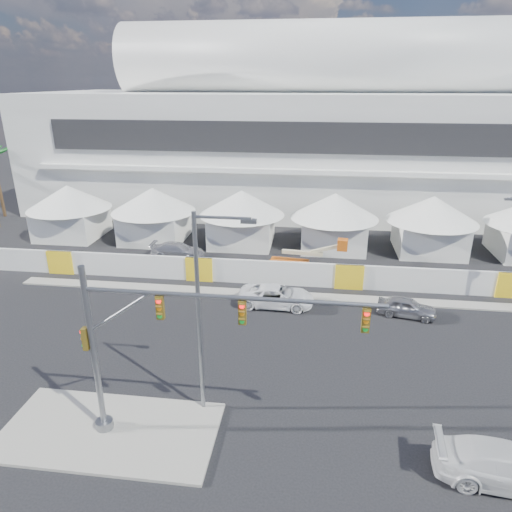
# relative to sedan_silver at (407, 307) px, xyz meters

# --- Properties ---
(ground) EXTENTS (160.00, 160.00, 0.00)m
(ground) POSITION_rel_sedan_silver_xyz_m (-9.71, -10.43, -0.67)
(ground) COLOR black
(ground) RESTS_ON ground
(median_island) EXTENTS (10.00, 5.00, 0.15)m
(median_island) POSITION_rel_sedan_silver_xyz_m (-15.71, -13.43, -0.60)
(median_island) COLOR gray
(median_island) RESTS_ON ground
(stadium) EXTENTS (80.00, 24.80, 21.98)m
(stadium) POSITION_rel_sedan_silver_xyz_m (-1.00, 31.07, 8.78)
(stadium) COLOR silver
(stadium) RESTS_ON ground
(tent_row) EXTENTS (53.40, 8.40, 5.40)m
(tent_row) POSITION_rel_sedan_silver_xyz_m (-9.21, 13.57, 2.47)
(tent_row) COLOR white
(tent_row) RESTS_ON ground
(hoarding_fence) EXTENTS (70.00, 0.25, 2.00)m
(hoarding_fence) POSITION_rel_sedan_silver_xyz_m (-3.71, 4.07, 0.33)
(hoarding_fence) COLOR silver
(hoarding_fence) RESTS_ON ground
(sedan_silver) EXTENTS (2.38, 4.20, 1.35)m
(sedan_silver) POSITION_rel_sedan_silver_xyz_m (0.00, 0.00, 0.00)
(sedan_silver) COLOR #99989D
(sedan_silver) RESTS_ON ground
(pickup_curb) EXTENTS (2.63, 5.48, 1.51)m
(pickup_curb) POSITION_rel_sedan_silver_xyz_m (-9.09, 0.43, 0.08)
(pickup_curb) COLOR white
(pickup_curb) RESTS_ON ground
(pickup_near) EXTENTS (2.87, 5.87, 1.64)m
(pickup_near) POSITION_rel_sedan_silver_xyz_m (1.48, -14.01, 0.15)
(pickup_near) COLOR silver
(pickup_near) RESTS_ON ground
(lot_car_c) EXTENTS (2.12, 4.95, 1.42)m
(lot_car_c) POSITION_rel_sedan_silver_xyz_m (-18.96, 8.82, 0.04)
(lot_car_c) COLOR silver
(lot_car_c) RESTS_ON ground
(traffic_mast) EXTENTS (12.65, 0.80, 8.20)m
(traffic_mast) POSITION_rel_sedan_silver_xyz_m (-13.41, -13.30, 4.11)
(traffic_mast) COLOR slate
(traffic_mast) RESTS_ON median_island
(streetlight_median) EXTENTS (2.78, 0.28, 10.05)m
(streetlight_median) POSITION_rel_sedan_silver_xyz_m (-11.49, -11.23, 5.25)
(streetlight_median) COLOR gray
(streetlight_median) RESTS_ON median_island
(boom_lift) EXTENTS (6.52, 1.80, 3.27)m
(boom_lift) POSITION_rel_sedan_silver_xyz_m (-7.94, 6.86, 0.21)
(boom_lift) COLOR #C35512
(boom_lift) RESTS_ON ground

